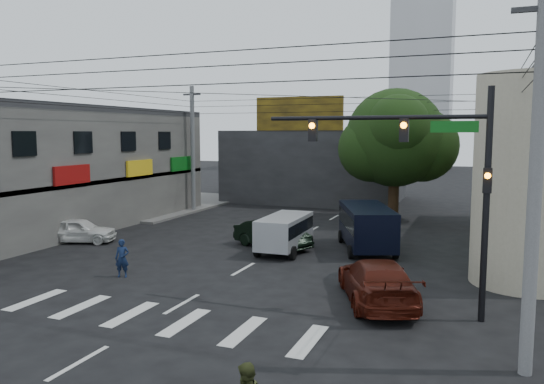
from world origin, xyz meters
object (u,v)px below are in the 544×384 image
Objects in this scene: traffic_gantry at (430,165)px; maroon_sedan at (377,281)px; utility_pole_far_right at (503,154)px; dark_sedan at (272,234)px; silver_minivan at (285,234)px; utility_pole_far_left at (193,149)px; white_compact at (78,230)px; utility_pole_near_right at (535,185)px; navy_van at (367,228)px; traffic_officer at (122,258)px; street_tree at (395,138)px.

maroon_sedan is (-1.69, 0.63, -4.07)m from traffic_gantry.
dark_sedan is (-10.92, -9.57, -3.89)m from utility_pole_far_right.
silver_minivan is at bearing -104.29° from dark_sedan.
maroon_sedan is (16.63, -16.37, -3.84)m from utility_pole_far_left.
white_compact is at bearing 98.32° from silver_minivan.
utility_pole_near_right is 1.00× the size of utility_pole_far_left.
traffic_gantry is at bearing -178.34° from navy_van.
dark_sedan is 10.41m from white_compact.
dark_sedan is 2.94× the size of traffic_officer.
silver_minivan is at bearing -134.32° from utility_pole_far_right.
traffic_gantry is 19.41m from white_compact.
dark_sedan reaches higher than white_compact.
street_tree is 0.95× the size of utility_pole_near_right.
utility_pole_near_right is at bearing -44.31° from utility_pole_far_left.
white_compact is (-21.00, 8.35, -3.94)m from utility_pole_near_right.
silver_minivan is (0.92, -0.68, 0.18)m from dark_sedan.
street_tree is 12.63m from silver_minivan.
street_tree is 6.63m from utility_pole_far_right.
utility_pole_near_right is (6.50, -21.50, -0.87)m from street_tree.
utility_pole_far_right reaches higher than white_compact.
silver_minivan is (11.00, 1.90, 0.23)m from white_compact.
utility_pole_near_right is 22.94m from white_compact.
utility_pole_near_right is 14.21m from navy_van.
silver_minivan is (-10.00, -10.24, -3.71)m from utility_pole_far_right.
street_tree is 12.40m from dark_sedan.
street_tree is at bearing 3.95° from utility_pole_far_left.
navy_van is (3.63, 1.95, 0.20)m from silver_minivan.
traffic_officer is (-14.54, 3.59, -3.83)m from utility_pole_near_right.
traffic_officer reaches higher than maroon_sedan.
utility_pole_far_left is at bearing 39.11° from navy_van.
street_tree reaches higher than traffic_officer.
traffic_gantry is 1.27× the size of maroon_sedan.
utility_pole_far_left is 14.43m from dark_sedan.
utility_pole_near_right is 5.95× the size of traffic_officer.
utility_pole_near_right is 2.20× the size of white_compact.
white_compact is 0.74× the size of maroon_sedan.
utility_pole_far_left is 2.21× the size of silver_minivan.
dark_sedan is at bearing -68.17° from maroon_sedan.
white_compact is 11.17m from silver_minivan.
white_compact is (-18.32, 4.86, -4.17)m from traffic_gantry.
maroon_sedan is 3.65× the size of traffic_officer.
dark_sedan is 4.74m from navy_van.
silver_minivan is (-5.63, 6.13, 0.13)m from maroon_sedan.
dark_sedan is 1.15m from silver_minivan.
utility_pole_far_left is 21.00m from utility_pole_far_right.
street_tree reaches higher than maroon_sedan.
maroon_sedan is 8.33m from navy_van.
maroon_sedan is at bearing -138.93° from silver_minivan.
white_compact is at bearing -90.00° from utility_pole_far_left.
utility_pole_far_right reaches higher than silver_minivan.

